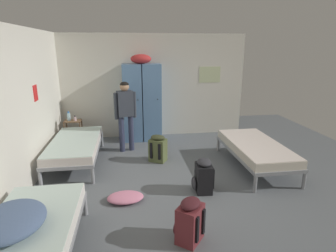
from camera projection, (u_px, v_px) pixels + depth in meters
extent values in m
plane|color=slate|center=(170.00, 185.00, 4.63)|extent=(8.81, 8.81, 0.00)
cube|color=silver|center=(154.00, 86.00, 6.93)|extent=(4.63, 0.06, 2.55)
cube|color=silver|center=(14.00, 116.00, 3.96)|extent=(0.06, 5.51, 2.55)
cube|color=beige|center=(210.00, 75.00, 7.02)|extent=(0.55, 0.01, 0.40)
cube|color=red|center=(35.00, 93.00, 4.84)|extent=(0.01, 0.20, 0.28)
cube|color=#5B84B2|center=(133.00, 103.00, 6.65)|extent=(0.44, 0.52, 1.85)
cylinder|color=black|center=(138.00, 100.00, 6.37)|extent=(0.02, 0.03, 0.02)
cube|color=#5B84B2|center=(152.00, 102.00, 6.72)|extent=(0.44, 0.52, 1.85)
cylinder|color=black|center=(158.00, 99.00, 6.44)|extent=(0.02, 0.03, 0.02)
ellipsoid|color=red|center=(141.00, 59.00, 6.40)|extent=(0.48, 0.36, 0.22)
cylinder|color=brown|center=(65.00, 135.00, 6.38)|extent=(0.03, 0.03, 0.55)
cylinder|color=brown|center=(80.00, 134.00, 6.43)|extent=(0.03, 0.03, 0.55)
cylinder|color=brown|center=(67.00, 131.00, 6.64)|extent=(0.03, 0.03, 0.55)
cylinder|color=brown|center=(82.00, 131.00, 6.69)|extent=(0.03, 0.03, 0.55)
cube|color=brown|center=(74.00, 136.00, 6.56)|extent=(0.38, 0.30, 0.02)
cube|color=brown|center=(73.00, 121.00, 6.46)|extent=(0.38, 0.30, 0.02)
cylinder|color=gray|center=(40.00, 179.00, 4.52)|extent=(0.06, 0.06, 0.28)
cylinder|color=gray|center=(93.00, 176.00, 4.64)|extent=(0.06, 0.06, 0.28)
cylinder|color=gray|center=(64.00, 142.00, 6.27)|extent=(0.06, 0.06, 0.28)
cylinder|color=gray|center=(102.00, 141.00, 6.39)|extent=(0.06, 0.06, 0.28)
cube|color=gray|center=(76.00, 148.00, 5.41)|extent=(0.90, 1.90, 0.06)
cube|color=silver|center=(75.00, 144.00, 5.38)|extent=(0.87, 1.84, 0.14)
cube|color=silver|center=(75.00, 140.00, 5.36)|extent=(0.86, 1.82, 0.01)
cylinder|color=gray|center=(20.00, 211.00, 3.66)|extent=(0.06, 0.06, 0.28)
cylinder|color=gray|center=(85.00, 206.00, 3.77)|extent=(0.06, 0.06, 0.28)
cube|color=gray|center=(28.00, 244.00, 2.79)|extent=(0.90, 1.90, 0.06)
cube|color=silver|center=(27.00, 235.00, 2.76)|extent=(0.87, 1.84, 0.14)
cube|color=silver|center=(26.00, 229.00, 2.74)|extent=(0.86, 1.82, 0.01)
cylinder|color=gray|center=(254.00, 143.00, 6.22)|extent=(0.06, 0.06, 0.28)
cylinder|color=gray|center=(218.00, 145.00, 6.10)|extent=(0.06, 0.06, 0.28)
cylinder|color=gray|center=(304.00, 181.00, 4.47)|extent=(0.06, 0.06, 0.28)
cylinder|color=gray|center=(255.00, 184.00, 4.35)|extent=(0.06, 0.06, 0.28)
cube|color=gray|center=(255.00, 152.00, 5.24)|extent=(0.90, 1.90, 0.06)
cube|color=beige|center=(256.00, 147.00, 5.21)|extent=(0.87, 1.84, 0.14)
cube|color=silver|center=(256.00, 143.00, 5.19)|extent=(0.86, 1.82, 0.01)
ellipsoid|color=slate|center=(10.00, 221.00, 2.68)|extent=(0.65, 0.74, 0.22)
cylinder|color=#2D334C|center=(131.00, 133.00, 6.10)|extent=(0.12, 0.12, 0.79)
cylinder|color=#2D334C|center=(122.00, 134.00, 6.02)|extent=(0.12, 0.12, 0.79)
cube|color=#333842|center=(125.00, 104.00, 5.87)|extent=(0.37, 0.27, 0.54)
cylinder|color=#333842|center=(134.00, 105.00, 5.96)|extent=(0.08, 0.08, 0.56)
cylinder|color=#333842|center=(116.00, 106.00, 5.81)|extent=(0.08, 0.08, 0.56)
sphere|color=tan|center=(124.00, 87.00, 5.77)|extent=(0.19, 0.19, 0.19)
ellipsoid|color=black|center=(124.00, 84.00, 5.76)|extent=(0.18, 0.18, 0.11)
cylinder|color=#B2DBEA|center=(69.00, 117.00, 6.44)|extent=(0.08, 0.08, 0.18)
cylinder|color=#2666B2|center=(68.00, 112.00, 6.41)|extent=(0.04, 0.04, 0.04)
cylinder|color=beige|center=(75.00, 119.00, 6.41)|extent=(0.06, 0.06, 0.10)
cylinder|color=black|center=(75.00, 116.00, 6.39)|extent=(0.03, 0.03, 0.03)
cube|color=maroon|center=(190.00, 224.00, 3.24)|extent=(0.39, 0.40, 0.46)
ellipsoid|color=#42191E|center=(179.00, 226.00, 3.34)|extent=(0.21, 0.24, 0.20)
ellipsoid|color=#42191E|center=(191.00, 203.00, 3.16)|extent=(0.35, 0.36, 0.10)
cube|color=black|center=(204.00, 222.00, 3.24)|extent=(0.05, 0.05, 0.32)
cube|color=black|center=(197.00, 230.00, 3.09)|extent=(0.05, 0.05, 0.32)
cube|color=black|center=(204.00, 178.00, 4.37)|extent=(0.26, 0.33, 0.46)
ellipsoid|color=#2D2D33|center=(194.00, 183.00, 4.38)|extent=(0.10, 0.24, 0.20)
ellipsoid|color=#2D2D33|center=(204.00, 162.00, 4.29)|extent=(0.23, 0.30, 0.10)
cube|color=black|center=(211.00, 174.00, 4.45)|extent=(0.03, 0.05, 0.32)
cube|color=black|center=(213.00, 179.00, 4.29)|extent=(0.03, 0.05, 0.32)
cube|color=#566038|center=(158.00, 150.00, 5.54)|extent=(0.40, 0.37, 0.46)
ellipsoid|color=#383D23|center=(161.00, 152.00, 5.70)|extent=(0.25, 0.19, 0.20)
ellipsoid|color=#383D23|center=(158.00, 137.00, 5.47)|extent=(0.36, 0.33, 0.10)
cube|color=black|center=(159.00, 152.00, 5.38)|extent=(0.06, 0.05, 0.32)
cube|color=black|center=(151.00, 151.00, 5.45)|extent=(0.06, 0.05, 0.32)
ellipsoid|color=pink|center=(125.00, 197.00, 4.13)|extent=(0.54, 0.37, 0.11)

